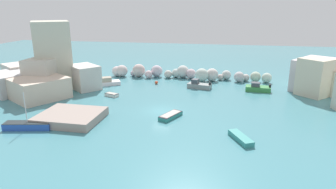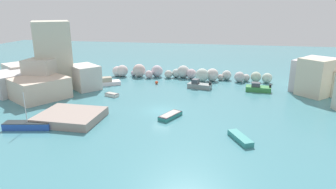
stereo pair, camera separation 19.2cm
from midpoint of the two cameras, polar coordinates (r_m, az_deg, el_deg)
cove_water at (r=43.04m, az=-1.15°, el=-3.13°), size 160.00×160.00×0.00m
cliff_headland_left at (r=57.28m, az=-22.61°, el=4.27°), size 20.85×16.24×11.98m
rock_breakwater at (r=61.78m, az=2.84°, el=4.06°), size 32.93×5.25×2.72m
stone_dock at (r=41.29m, az=-17.99°, el=-4.04°), size 7.88×6.90×1.09m
channel_buoy at (r=57.70m, az=-2.10°, el=2.31°), size 0.63×0.63×0.63m
moored_boat_0 at (r=40.61m, az=-25.09°, el=-5.33°), size 5.88×2.57×4.67m
moored_boat_1 at (r=55.16m, az=16.89°, el=1.18°), size 4.42×2.44×1.54m
moored_boat_2 at (r=55.03m, az=6.04°, el=1.79°), size 4.54×2.65×1.63m
moored_boat_3 at (r=40.33m, az=0.58°, el=-4.05°), size 2.87×4.07×0.58m
moored_boat_4 at (r=50.71m, az=-10.57°, el=-0.01°), size 2.52×1.83×0.54m
moored_boat_5 at (r=58.05m, az=-12.01°, el=2.28°), size 6.37×4.90×1.53m
moored_boat_6 at (r=34.70m, az=13.78°, el=-8.10°), size 2.82×4.04×0.60m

